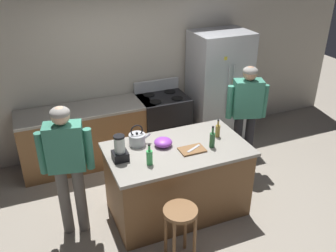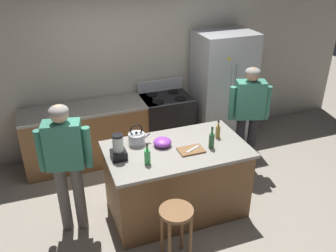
{
  "view_description": "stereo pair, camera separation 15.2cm",
  "coord_description": "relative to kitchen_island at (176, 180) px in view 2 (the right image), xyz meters",
  "views": [
    {
      "loc": [
        -1.53,
        -3.4,
        3.15
      ],
      "look_at": [
        0.0,
        0.3,
        1.08
      ],
      "focal_mm": 38.9,
      "sensor_mm": 36.0,
      "label": 1
    },
    {
      "loc": [
        -1.39,
        -3.45,
        3.15
      ],
      "look_at": [
        0.0,
        0.3,
        1.08
      ],
      "focal_mm": 38.9,
      "sensor_mm": 36.0,
      "label": 2
    }
  ],
  "objects": [
    {
      "name": "stove_range",
      "position": [
        0.42,
        1.52,
        0.01
      ],
      "size": [
        0.76,
        0.65,
        1.11
      ],
      "color": "black",
      "rests_on": "ground_plane"
    },
    {
      "name": "tea_kettle",
      "position": [
        -0.42,
        0.26,
        0.54
      ],
      "size": [
        0.28,
        0.2,
        0.27
      ],
      "color": "#B7BABF",
      "rests_on": "kitchen_island"
    },
    {
      "name": "blender_appliance",
      "position": [
        -0.7,
        0.01,
        0.59
      ],
      "size": [
        0.17,
        0.17,
        0.31
      ],
      "color": "black",
      "rests_on": "kitchen_island"
    },
    {
      "name": "cutting_board",
      "position": [
        0.13,
        -0.12,
        0.47
      ],
      "size": [
        0.3,
        0.2,
        0.02
      ],
      "primitive_type": "cube",
      "color": "brown",
      "rests_on": "kitchen_island"
    },
    {
      "name": "bottle_soda",
      "position": [
        -0.43,
        -0.2,
        0.56
      ],
      "size": [
        0.07,
        0.07,
        0.26
      ],
      "color": "#3FB259",
      "rests_on": "kitchen_island"
    },
    {
      "name": "person_by_island_left",
      "position": [
        -1.27,
        0.13,
        0.52
      ],
      "size": [
        0.6,
        0.3,
        1.63
      ],
      "color": "#66605B",
      "rests_on": "ground_plane"
    },
    {
      "name": "person_by_sink_right",
      "position": [
        1.32,
        0.55,
        0.51
      ],
      "size": [
        0.59,
        0.33,
        1.61
      ],
      "color": "#26262B",
      "rests_on": "ground_plane"
    },
    {
      "name": "bar_stool",
      "position": [
        -0.3,
        -0.77,
        0.07
      ],
      "size": [
        0.36,
        0.36,
        0.69
      ],
      "color": "brown",
      "rests_on": "ground_plane"
    },
    {
      "name": "back_counter_run",
      "position": [
        -0.8,
        1.55,
        -0.0
      ],
      "size": [
        2.0,
        0.64,
        0.93
      ],
      "color": "brown",
      "rests_on": "ground_plane"
    },
    {
      "name": "bottle_olive_oil",
      "position": [
        0.39,
        -0.13,
        0.56
      ],
      "size": [
        0.07,
        0.07,
        0.28
      ],
      "color": "#2D6638",
      "rests_on": "kitchen_island"
    },
    {
      "name": "ground_plane",
      "position": [
        0.0,
        0.0,
        -0.47
      ],
      "size": [
        14.0,
        14.0,
        0.0
      ],
      "primitive_type": "plane",
      "color": "#9E9384"
    },
    {
      "name": "kitchen_island",
      "position": [
        0.0,
        0.0,
        0.0
      ],
      "size": [
        1.69,
        0.97,
        0.93
      ],
      "color": "brown",
      "rests_on": "ground_plane"
    },
    {
      "name": "chef_knife",
      "position": [
        0.15,
        -0.12,
        0.49
      ],
      "size": [
        0.21,
        0.12,
        0.01
      ],
      "primitive_type": "cube",
      "rotation": [
        0.0,
        0.0,
        0.45
      ],
      "color": "#B7BABF",
      "rests_on": "cutting_board"
    },
    {
      "name": "refrigerator",
      "position": [
        1.4,
        1.5,
        0.47
      ],
      "size": [
        0.9,
        0.73,
        1.87
      ],
      "color": "#B7BABF",
      "rests_on": "ground_plane"
    },
    {
      "name": "back_wall",
      "position": [
        0.0,
        1.95,
        0.88
      ],
      "size": [
        8.0,
        0.1,
        2.7
      ],
      "primitive_type": "cube",
      "color": "beige",
      "rests_on": "ground_plane"
    },
    {
      "name": "mixing_bowl",
      "position": [
        -0.14,
        0.11,
        0.51
      ],
      "size": [
        0.22,
        0.22,
        0.1
      ],
      "primitive_type": "ellipsoid",
      "color": "purple",
      "rests_on": "kitchen_island"
    },
    {
      "name": "bottle_vinegar",
      "position": [
        0.58,
        0.07,
        0.55
      ],
      "size": [
        0.06,
        0.06,
        0.24
      ],
      "color": "olive",
      "rests_on": "kitchen_island"
    }
  ]
}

